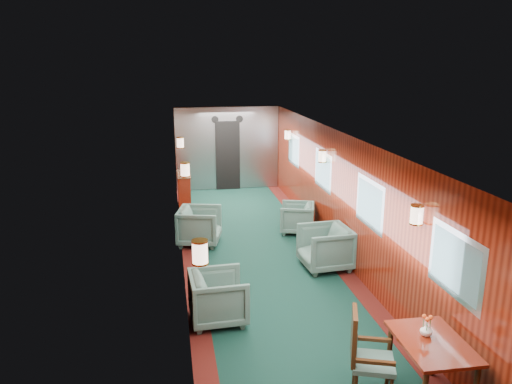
{
  "coord_description": "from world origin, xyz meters",
  "views": [
    {
      "loc": [
        -1.66,
        -8.3,
        3.72
      ],
      "look_at": [
        0.0,
        1.13,
        1.15
      ],
      "focal_mm": 35.0,
      "sensor_mm": 36.0,
      "label": 1
    }
  ],
  "objects_px": {
    "dining_table": "(431,351)",
    "armchair_left_near": "(218,297)",
    "credenza": "(184,191)",
    "armchair_left_far": "(200,226)",
    "side_chair": "(364,352)",
    "armchair_right_near": "(325,248)",
    "armchair_right_far": "(297,218)"
  },
  "relations": [
    {
      "from": "dining_table",
      "to": "armchair_left_near",
      "type": "distance_m",
      "value": 3.04
    },
    {
      "from": "side_chair",
      "to": "armchair_left_far",
      "type": "height_order",
      "value": "side_chair"
    },
    {
      "from": "dining_table",
      "to": "armchair_left_near",
      "type": "xyz_separation_m",
      "value": [
        -2.12,
        2.17,
        -0.26
      ]
    },
    {
      "from": "armchair_left_far",
      "to": "armchair_left_near",
      "type": "bearing_deg",
      "value": -165.3
    },
    {
      "from": "dining_table",
      "to": "side_chair",
      "type": "height_order",
      "value": "side_chair"
    },
    {
      "from": "armchair_right_far",
      "to": "dining_table",
      "type": "bearing_deg",
      "value": 17.37
    },
    {
      "from": "side_chair",
      "to": "armchair_right_near",
      "type": "distance_m",
      "value": 3.63
    },
    {
      "from": "credenza",
      "to": "armchair_left_near",
      "type": "height_order",
      "value": "credenza"
    },
    {
      "from": "armchair_left_far",
      "to": "armchair_right_far",
      "type": "bearing_deg",
      "value": -67.47
    },
    {
      "from": "dining_table",
      "to": "armchair_left_near",
      "type": "bearing_deg",
      "value": 135.58
    },
    {
      "from": "side_chair",
      "to": "armchair_left_far",
      "type": "relative_size",
      "value": 1.26
    },
    {
      "from": "credenza",
      "to": "armchair_right_near",
      "type": "xyz_separation_m",
      "value": [
        2.39,
        -4.24,
        -0.07
      ]
    },
    {
      "from": "dining_table",
      "to": "armchair_right_far",
      "type": "distance_m",
      "value": 5.73
    },
    {
      "from": "credenza",
      "to": "armchair_right_far",
      "type": "xyz_separation_m",
      "value": [
        2.37,
        -2.27,
        -0.14
      ]
    },
    {
      "from": "dining_table",
      "to": "armchair_right_near",
      "type": "xyz_separation_m",
      "value": [
        -0.01,
        3.74,
        -0.24
      ]
    },
    {
      "from": "armchair_right_far",
      "to": "armchair_left_far",
      "type": "bearing_deg",
      "value": -63.98
    },
    {
      "from": "dining_table",
      "to": "side_chair",
      "type": "xyz_separation_m",
      "value": [
        -0.7,
        0.18,
        -0.05
      ]
    },
    {
      "from": "credenza",
      "to": "side_chair",
      "type": "bearing_deg",
      "value": -77.68
    },
    {
      "from": "credenza",
      "to": "dining_table",
      "type": "bearing_deg",
      "value": -73.27
    },
    {
      "from": "armchair_left_near",
      "to": "armchair_left_far",
      "type": "distance_m",
      "value": 3.21
    },
    {
      "from": "side_chair",
      "to": "armchair_left_near",
      "type": "bearing_deg",
      "value": 144.65
    },
    {
      "from": "side_chair",
      "to": "armchair_left_far",
      "type": "bearing_deg",
      "value": 125.02
    },
    {
      "from": "armchair_left_far",
      "to": "credenza",
      "type": "bearing_deg",
      "value": 18.48
    },
    {
      "from": "credenza",
      "to": "armchair_left_far",
      "type": "height_order",
      "value": "credenza"
    },
    {
      "from": "armchair_left_near",
      "to": "armchair_right_near",
      "type": "xyz_separation_m",
      "value": [
        2.11,
        1.57,
        0.02
      ]
    },
    {
      "from": "dining_table",
      "to": "armchair_left_far",
      "type": "bearing_deg",
      "value": 113.33
    },
    {
      "from": "credenza",
      "to": "armchair_left_far",
      "type": "relative_size",
      "value": 1.4
    },
    {
      "from": "dining_table",
      "to": "armchair_right_far",
      "type": "height_order",
      "value": "dining_table"
    },
    {
      "from": "armchair_right_near",
      "to": "armchair_right_far",
      "type": "distance_m",
      "value": 1.98
    },
    {
      "from": "armchair_left_near",
      "to": "side_chair",
      "type": "bearing_deg",
      "value": -147.22
    },
    {
      "from": "side_chair",
      "to": "credenza",
      "type": "height_order",
      "value": "credenza"
    },
    {
      "from": "side_chair",
      "to": "armchair_right_near",
      "type": "xyz_separation_m",
      "value": [
        0.69,
        3.56,
        -0.18
      ]
    }
  ]
}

